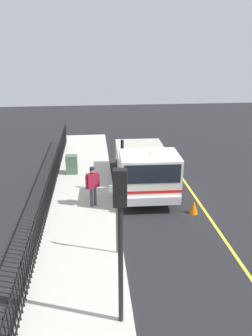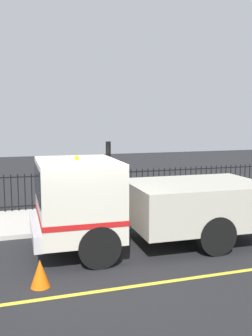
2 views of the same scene
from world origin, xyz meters
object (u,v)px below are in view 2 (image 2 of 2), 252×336
work_truck (132,199)px  worker_standing (57,187)px  utility_cabinet (159,192)px  traffic_cone (40,273)px

work_truck → worker_standing: size_ratio=3.42×
utility_cabinet → traffic_cone: utility_cabinet is taller
work_truck → traffic_cone: work_truck is taller
worker_standing → traffic_cone: bearing=-38.9°
traffic_cone → work_truck: bearing=-55.5°
worker_standing → utility_cabinet: (1.12, -3.83, -0.59)m
work_truck → utility_cabinet: (3.59, -2.27, -0.61)m
utility_cabinet → traffic_cone: size_ratio=1.84×
work_truck → utility_cabinet: work_truck is taller
worker_standing → work_truck: bearing=5.6°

